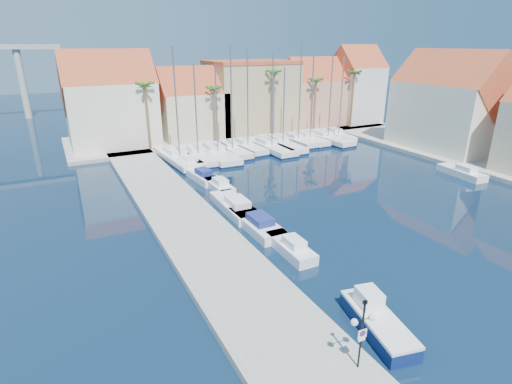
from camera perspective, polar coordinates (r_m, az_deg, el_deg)
ground at (r=27.08m, az=21.17°, el=-13.89°), size 260.00×260.00×0.00m
quay_west at (r=32.36m, az=-8.36°, el=-6.21°), size 6.00×77.00×0.50m
shore_north at (r=69.56m, az=-2.92°, el=8.50°), size 54.00×16.00×0.50m
shore_east at (r=59.51m, az=31.59°, el=3.39°), size 12.00×60.00×0.50m
lamp_post at (r=19.32m, az=14.99°, el=-17.80°), size 1.25×0.41×3.68m
fishing_boat at (r=23.59m, az=16.82°, el=-17.08°), size 2.86×5.61×1.88m
motorboat_west_0 at (r=29.95m, az=5.01°, el=-7.81°), size 1.67×5.09×1.40m
motorboat_west_1 at (r=33.59m, az=0.14°, el=-4.44°), size 2.29×6.88×1.40m
motorboat_west_2 at (r=37.15m, az=-3.01°, el=-1.95°), size 2.49×7.34×1.40m
motorboat_west_3 at (r=42.54m, az=-5.33°, el=0.95°), size 1.79×5.27×1.40m
motorboat_west_4 at (r=45.92m, az=-7.74°, el=2.34°), size 2.42×6.07×1.40m
motorboat_west_5 at (r=51.32m, az=-9.58°, el=4.18°), size 2.18×6.51×1.40m
motorboat_east_1 at (r=52.68m, az=27.36°, el=2.56°), size 2.40×6.00×1.40m
sailboat_0 at (r=53.45m, az=-11.07°, el=4.82°), size 3.88×11.98×14.39m
sailboat_1 at (r=54.21m, az=-8.41°, el=5.20°), size 3.41×10.39×12.33m
sailboat_2 at (r=55.05m, az=-5.68°, el=5.54°), size 3.62×11.90×12.19m
sailboat_3 at (r=56.51m, az=-3.61°, el=6.07°), size 2.78×9.32×14.48m
sailboat_4 at (r=58.22m, az=-1.40°, el=6.53°), size 2.88×9.04×13.89m
sailboat_5 at (r=58.31m, az=1.96°, el=6.50°), size 3.16×11.03×13.42m
sailboat_6 at (r=59.96m, az=3.56°, el=6.84°), size 3.13×10.96×11.55m
sailboat_7 at (r=62.20m, az=5.80°, el=7.38°), size 2.55×8.32×14.94m
sailboat_8 at (r=63.54m, az=7.43°, el=7.54°), size 2.52×8.75×12.92m
sailboat_9 at (r=64.77m, az=9.84°, el=7.63°), size 3.72×11.14×13.20m
sailboat_10 at (r=66.97m, az=11.48°, el=7.98°), size 2.83×8.39×12.81m
building_0 at (r=62.12m, az=-20.05°, el=11.75°), size 12.30×9.00×13.50m
building_1 at (r=64.91m, az=-9.22°, el=11.93°), size 10.30×8.00×11.00m
building_2 at (r=69.84m, az=-0.71°, el=13.57°), size 14.20×10.20×11.50m
building_3 at (r=75.14m, az=8.10°, el=13.56°), size 10.30×8.00×12.00m
building_4 at (r=79.75m, az=14.05°, el=14.36°), size 8.30×8.00×14.00m
building_6 at (r=63.28m, az=25.79°, el=11.11°), size 9.00×14.30×13.50m
palm_0 at (r=57.59m, az=-15.59°, el=14.20°), size 2.60×2.60×10.15m
palm_1 at (r=60.55m, az=-5.98°, el=14.19°), size 2.60×2.60×9.15m
palm_2 at (r=64.67m, az=2.58°, el=16.35°), size 2.60×2.60×11.15m
palm_3 at (r=69.08m, az=8.55°, el=15.24°), size 2.60×2.60×9.65m
palm_4 at (r=73.91m, az=13.86°, el=15.96°), size 2.60×2.60×10.65m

